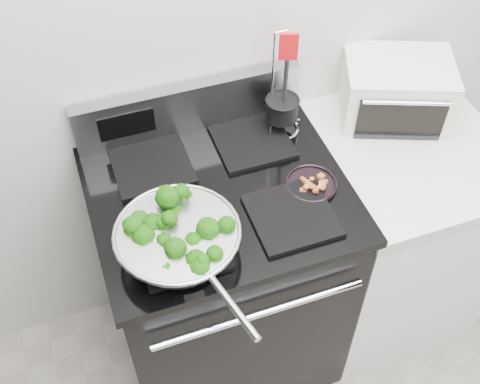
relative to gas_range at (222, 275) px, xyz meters
name	(u,v)px	position (x,y,z in m)	size (l,w,h in m)	color
back_wall	(275,0)	(0.30, 0.34, 0.86)	(4.00, 0.02, 2.70)	beige
gas_range	(222,275)	(0.00, 0.00, 0.00)	(0.79, 0.69, 1.13)	black
counter	(388,230)	(0.68, 0.00, -0.03)	(0.62, 0.68, 0.92)	white
skillet	(178,239)	(-0.18, -0.18, 0.52)	(0.35, 0.55, 0.08)	silver
broccoli_pile	(177,234)	(-0.18, -0.18, 0.54)	(0.28, 0.28, 0.10)	black
bacon_plate	(311,182)	(0.28, -0.08, 0.48)	(0.16, 0.16, 0.04)	black
utensil_holder	(282,114)	(0.28, 0.19, 0.53)	(0.13, 0.13, 0.39)	silver
toaster_oven	(396,90)	(0.70, 0.17, 0.54)	(0.43, 0.39, 0.21)	silver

